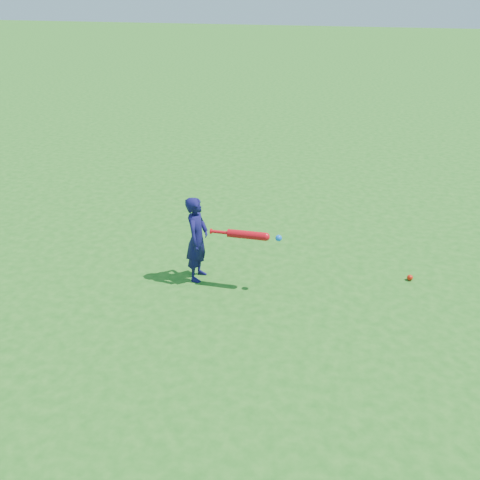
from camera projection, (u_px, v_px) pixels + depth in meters
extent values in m
plane|color=#1C5F16|center=(184.00, 254.00, 6.82)|extent=(80.00, 80.00, 0.00)
imported|color=#110F46|center=(197.00, 239.00, 6.05)|extent=(0.25, 0.37, 1.00)
sphere|color=red|center=(410.00, 278.00, 6.20)|extent=(0.07, 0.07, 0.07)
cylinder|color=red|center=(211.00, 231.00, 5.91)|extent=(0.02, 0.06, 0.06)
cylinder|color=red|center=(220.00, 232.00, 5.88)|extent=(0.20, 0.04, 0.04)
cylinder|color=red|center=(247.00, 235.00, 5.82)|extent=(0.43, 0.10, 0.09)
sphere|color=red|center=(266.00, 237.00, 5.78)|extent=(0.09, 0.09, 0.09)
sphere|color=blue|center=(279.00, 238.00, 5.75)|extent=(0.07, 0.07, 0.07)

